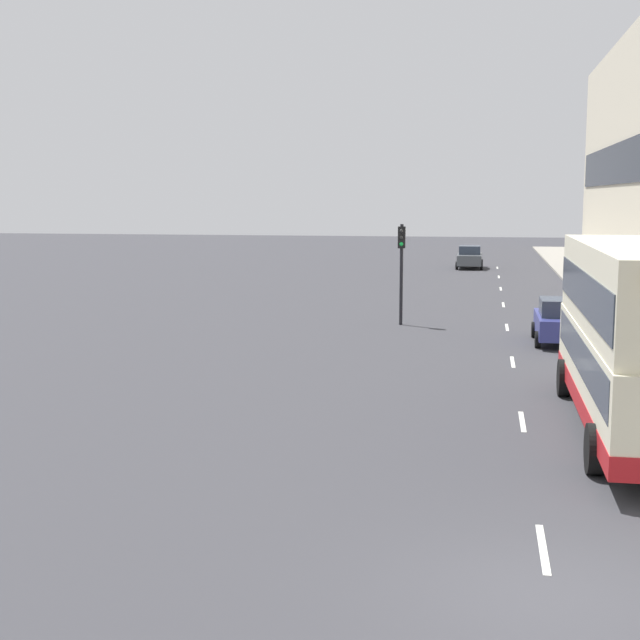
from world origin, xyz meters
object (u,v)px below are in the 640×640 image
object	(u,v)px
car_0	(562,321)
traffic_light_far_kerb	(401,257)
double_decker_bus_near	(639,334)
car_1	(470,257)

from	to	relation	value
car_0	traffic_light_far_kerb	distance (m)	7.56
double_decker_bus_near	traffic_light_far_kerb	world-z (taller)	double_decker_bus_near
double_decker_bus_near	car_1	world-z (taller)	double_decker_bus_near
car_0	traffic_light_far_kerb	bearing A→B (deg)	149.42
car_1	traffic_light_far_kerb	world-z (taller)	traffic_light_far_kerb
car_1	traffic_light_far_kerb	bearing A→B (deg)	85.71
car_0	car_1	xyz separation A→B (m)	(-3.95, 34.58, 0.01)
double_decker_bus_near	car_0	bearing A→B (deg)	92.76
double_decker_bus_near	car_1	distance (m)	47.48
car_0	traffic_light_far_kerb	xyz separation A→B (m)	(-6.26, 3.70, 2.04)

